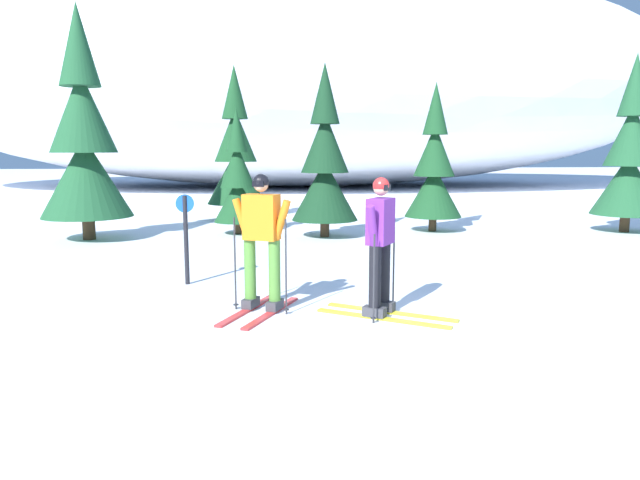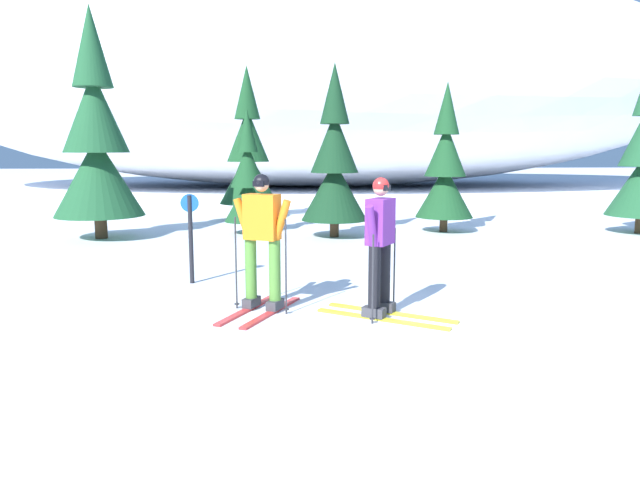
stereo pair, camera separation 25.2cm
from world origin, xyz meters
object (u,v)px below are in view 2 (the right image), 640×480
Objects in this scene: pine_tree_left at (248,155)px; pine_tree_center_left at (248,182)px; pine_tree_right at (445,170)px; skier_purple_jacket at (381,245)px; pine_tree_center_right at (335,165)px; trail_marker_post at (191,233)px; skier_orange_jacket at (262,239)px; pine_tree_far_left at (96,143)px.

pine_tree_center_left is (0.18, -3.36, -0.62)m from pine_tree_left.
pine_tree_right is at bearing -32.98° from pine_tree_left.
skier_purple_jacket is 6.87m from pine_tree_center_right.
skier_orange_jacket is at bearing -54.89° from trail_marker_post.
pine_tree_left reaches higher than skier_purple_jacket.
pine_tree_far_left is 3.61m from pine_tree_center_left.
pine_tree_center_right is (2.08, -0.69, 0.42)m from pine_tree_center_left.
skier_purple_jacket is 1.24× the size of trail_marker_post.
skier_orange_jacket is 0.58× the size of pine_tree_center_left.
pine_tree_center_left is at bearing 83.92° from trail_marker_post.
skier_purple_jacket is 8.95m from pine_tree_far_left.
pine_tree_right is (2.86, 0.73, -0.14)m from pine_tree_center_right.
pine_tree_center_left is (-2.06, 7.52, 0.38)m from skier_purple_jacket.
pine_tree_far_left reaches higher than pine_tree_center_right.
skier_purple_jacket is at bearing -14.48° from skier_orange_jacket.
skier_orange_jacket is (-1.48, 0.38, 0.04)m from skier_purple_jacket.
pine_tree_center_left is 2.23m from pine_tree_center_right.
pine_tree_center_left is 0.82× the size of pine_tree_right.
skier_orange_jacket is at bearing -121.31° from pine_tree_right.
skier_purple_jacket is 3.34m from trail_marker_post.
pine_tree_center_right is at bearing -18.30° from pine_tree_center_left.
pine_tree_left is 1.48× the size of pine_tree_center_left.
pine_tree_center_left is at bearing 94.65° from skier_orange_jacket.
pine_tree_right is 2.67× the size of trail_marker_post.
pine_tree_far_left reaches higher than skier_purple_jacket.
skier_purple_jacket is 11.15m from pine_tree_left.
pine_tree_left is 8.92m from trail_marker_post.
pine_tree_left reaches higher than pine_tree_right.
pine_tree_center_left is (-0.58, 7.13, 0.34)m from skier_orange_jacket.
pine_tree_center_right reaches higher than trail_marker_post.
trail_marker_post is (-2.64, 2.04, -0.11)m from skier_purple_jacket.
pine_tree_center_right reaches higher than pine_tree_center_left.
skier_purple_jacket is 0.33× the size of pine_tree_far_left.
pine_tree_center_right is at bearing 60.91° from trail_marker_post.
trail_marker_post is (-2.66, -4.79, -0.91)m from pine_tree_center_right.
skier_purple_jacket is 0.57× the size of pine_tree_center_left.
skier_orange_jacket is 0.47× the size of pine_tree_right.
pine_tree_left is (-0.76, 10.50, 0.96)m from skier_orange_jacket.
pine_tree_far_left is at bearing 120.16° from trail_marker_post.
pine_tree_center_right reaches higher than skier_purple_jacket.
skier_orange_jacket is 0.39× the size of pine_tree_left.
skier_purple_jacket is 0.47× the size of pine_tree_right.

